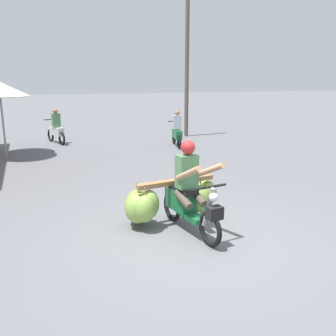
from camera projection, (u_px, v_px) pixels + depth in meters
name	position (u px, v px, depth m)	size (l,w,h in m)	color
ground_plane	(196.00, 239.00, 5.94)	(120.00, 120.00, 0.00)	slate
motorbike_main_loaded	(170.00, 200.00, 6.37)	(1.86, 1.76, 1.58)	black
motorbike_distant_ahead_left	(56.00, 129.00, 14.61)	(0.69, 1.56, 1.40)	black
motorbike_distant_ahead_right	(177.00, 132.00, 13.90)	(0.58, 1.60, 1.40)	black
market_umbrella_further_along	(0.00, 90.00, 12.02)	(1.84, 1.84, 2.42)	#99999E
utility_pole	(187.00, 65.00, 15.90)	(0.18, 0.18, 6.24)	brown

